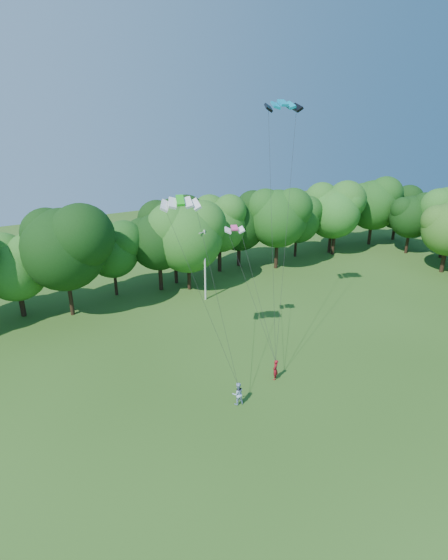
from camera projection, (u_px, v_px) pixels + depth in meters
ground at (344, 500)px, 25.60m from camera, size 160.00×160.00×0.00m
utility_pole at (205, 265)px, 50.77m from camera, size 1.66×0.59×8.56m
kite_flyer_left at (275, 370)px, 36.70m from camera, size 0.78×0.77×1.81m
kite_flyer_right at (238, 394)px, 33.58m from camera, size 1.05×0.89×1.89m
kite_teal at (283, 103)px, 37.66m from camera, size 3.48×2.39×0.61m
kite_green at (180, 200)px, 33.45m from camera, size 3.26×2.27×0.67m
kite_pink at (234, 228)px, 38.88m from camera, size 1.95×1.42×0.36m
tree_back_center at (174, 222)px, 54.31m from camera, size 8.99×8.99×13.07m
tree_back_east at (337, 209)px, 65.88m from camera, size 7.88×7.88×11.46m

